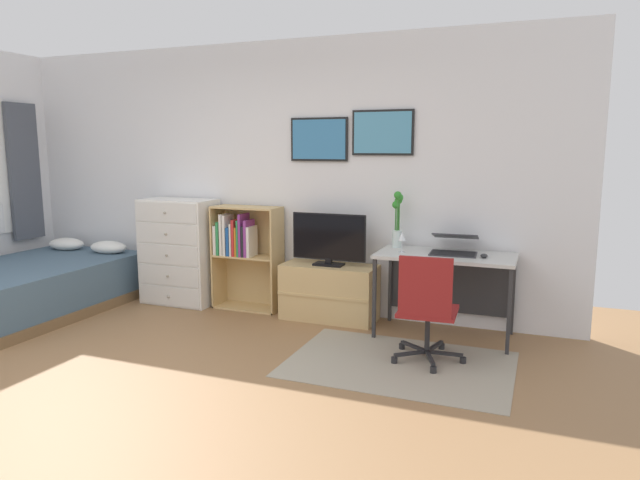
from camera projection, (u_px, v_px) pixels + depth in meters
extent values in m
plane|color=#936B44|center=(115.00, 396.00, 3.85)|extent=(7.20, 7.20, 0.00)
cube|color=white|center=(272.00, 177.00, 5.86)|extent=(6.12, 0.06, 2.70)
cube|color=black|center=(319.00, 139.00, 5.56)|extent=(0.59, 0.02, 0.42)
cube|color=teal|center=(319.00, 139.00, 5.55)|extent=(0.55, 0.01, 0.38)
cube|color=black|center=(383.00, 133.00, 5.32)|extent=(0.59, 0.02, 0.42)
cube|color=#4C93B7|center=(382.00, 133.00, 5.31)|extent=(0.55, 0.01, 0.38)
cube|color=#4C515B|center=(24.00, 172.00, 6.52)|extent=(0.05, 0.40, 1.54)
cube|color=#9E937F|center=(399.00, 364.00, 4.41)|extent=(1.70, 1.20, 0.01)
cube|color=brown|center=(36.00, 305.00, 5.87)|extent=(1.39, 2.02, 0.10)
cube|color=#476075|center=(34.00, 282.00, 5.83)|extent=(1.35, 1.98, 0.39)
ellipsoid|color=white|center=(67.00, 244.00, 6.59)|extent=(0.44, 0.28, 0.14)
ellipsoid|color=white|center=(108.00, 247.00, 6.37)|extent=(0.44, 0.28, 0.14)
cube|color=white|center=(180.00, 251.00, 6.10)|extent=(0.78, 0.42, 1.12)
cube|color=silver|center=(169.00, 296.00, 5.97)|extent=(0.74, 0.01, 0.20)
sphere|color=#A59E8C|center=(168.00, 297.00, 5.96)|extent=(0.03, 0.03, 0.03)
cube|color=silver|center=(168.00, 276.00, 5.93)|extent=(0.74, 0.01, 0.20)
sphere|color=#A59E8C|center=(167.00, 276.00, 5.92)|extent=(0.03, 0.03, 0.03)
cube|color=silver|center=(167.00, 255.00, 5.90)|extent=(0.74, 0.01, 0.20)
sphere|color=#A59E8C|center=(166.00, 255.00, 5.88)|extent=(0.03, 0.03, 0.03)
cube|color=silver|center=(166.00, 234.00, 5.86)|extent=(0.74, 0.01, 0.20)
sphere|color=#A59E8C|center=(165.00, 234.00, 5.85)|extent=(0.03, 0.03, 0.03)
cube|color=silver|center=(165.00, 212.00, 5.83)|extent=(0.74, 0.01, 0.20)
sphere|color=#A59E8C|center=(165.00, 213.00, 5.81)|extent=(0.03, 0.03, 0.03)
cube|color=tan|center=(219.00, 256.00, 6.00)|extent=(0.02, 0.30, 1.06)
cube|color=tan|center=(278.00, 260.00, 5.75)|extent=(0.02, 0.30, 1.06)
cube|color=tan|center=(249.00, 307.00, 5.96)|extent=(0.70, 0.30, 0.02)
cube|color=tan|center=(247.00, 256.00, 5.87)|extent=(0.67, 0.30, 0.02)
cube|color=tan|center=(246.00, 207.00, 5.79)|extent=(0.67, 0.30, 0.02)
cube|color=tan|center=(254.00, 256.00, 6.01)|extent=(0.70, 0.01, 1.06)
cube|color=white|center=(220.00, 239.00, 5.93)|extent=(0.03, 0.24, 0.30)
cube|color=#2D8C4C|center=(222.00, 238.00, 5.89)|extent=(0.03, 0.19, 0.34)
cube|color=white|center=(225.00, 234.00, 5.88)|extent=(0.03, 0.19, 0.42)
cube|color=white|center=(228.00, 235.00, 5.86)|extent=(0.03, 0.19, 0.41)
cube|color=#1E519E|center=(232.00, 241.00, 5.85)|extent=(0.03, 0.18, 0.29)
cube|color=white|center=(234.00, 239.00, 5.83)|extent=(0.02, 0.17, 0.33)
cube|color=red|center=(237.00, 237.00, 5.82)|extent=(0.03, 0.17, 0.37)
cube|color=orange|center=(240.00, 241.00, 5.84)|extent=(0.02, 0.22, 0.30)
cube|color=#2D8C4C|center=(242.00, 238.00, 5.82)|extent=(0.02, 0.21, 0.37)
cube|color=#8C388C|center=(244.00, 235.00, 5.80)|extent=(0.03, 0.21, 0.43)
cube|color=black|center=(246.00, 241.00, 5.79)|extent=(0.03, 0.18, 0.31)
cube|color=#8C388C|center=(249.00, 238.00, 5.78)|extent=(0.03, 0.20, 0.37)
cube|color=white|center=(252.00, 241.00, 5.77)|extent=(0.03, 0.19, 0.31)
cube|color=tan|center=(329.00, 292.00, 5.53)|extent=(0.91, 0.40, 0.54)
cube|color=tan|center=(322.00, 297.00, 5.35)|extent=(0.91, 0.01, 0.02)
cube|color=black|center=(329.00, 264.00, 5.47)|extent=(0.28, 0.16, 0.02)
cube|color=black|center=(329.00, 261.00, 5.46)|extent=(0.06, 0.04, 0.05)
cube|color=black|center=(329.00, 237.00, 5.43)|extent=(0.73, 0.02, 0.45)
cube|color=black|center=(328.00, 237.00, 5.42)|extent=(0.70, 0.01, 0.42)
cube|color=silver|center=(446.00, 256.00, 4.96)|extent=(1.18, 0.61, 0.03)
cube|color=#2D2D30|center=(374.00, 299.00, 4.97)|extent=(0.03, 0.03, 0.71)
cube|color=#2D2D30|center=(509.00, 312.00, 4.57)|extent=(0.03, 0.03, 0.71)
cube|color=#2D2D30|center=(390.00, 285.00, 5.47)|extent=(0.03, 0.03, 0.71)
cube|color=#2D2D30|center=(513.00, 296.00, 5.07)|extent=(0.03, 0.03, 0.71)
cube|color=#2D2D30|center=(450.00, 286.00, 5.28)|extent=(1.12, 0.02, 0.50)
cylinder|color=#232326|center=(463.00, 360.00, 4.42)|extent=(0.05, 0.05, 0.05)
cube|color=#232326|center=(445.00, 353.00, 4.46)|extent=(0.28, 0.05, 0.02)
cylinder|color=#232326|center=(442.00, 346.00, 4.73)|extent=(0.05, 0.05, 0.05)
cube|color=#232326|center=(434.00, 347.00, 4.62)|extent=(0.10, 0.28, 0.02)
cylinder|color=#232326|center=(402.00, 346.00, 4.74)|extent=(0.05, 0.05, 0.05)
cube|color=#232326|center=(414.00, 347.00, 4.62)|extent=(0.25, 0.18, 0.02)
cylinder|color=#232326|center=(394.00, 360.00, 4.43)|extent=(0.05, 0.05, 0.05)
cube|color=#232326|center=(411.00, 353.00, 4.46)|extent=(0.24, 0.20, 0.02)
cylinder|color=#232326|center=(433.00, 370.00, 4.23)|extent=(0.05, 0.05, 0.05)
cube|color=#232326|center=(430.00, 358.00, 4.37)|extent=(0.13, 0.27, 0.02)
cylinder|color=#232326|center=(427.00, 331.00, 4.48)|extent=(0.04, 0.04, 0.30)
cube|color=maroon|center=(428.00, 311.00, 4.45)|extent=(0.46, 0.46, 0.03)
cube|color=maroon|center=(425.00, 287.00, 4.23)|extent=(0.40, 0.06, 0.45)
cube|color=#333338|center=(453.00, 254.00, 4.94)|extent=(0.41, 0.29, 0.01)
cube|color=black|center=(453.00, 253.00, 4.94)|extent=(0.38, 0.26, 0.00)
cube|color=#333338|center=(456.00, 236.00, 5.08)|extent=(0.41, 0.27, 0.08)
cube|color=black|center=(455.00, 236.00, 5.07)|extent=(0.39, 0.25, 0.06)
ellipsoid|color=#262628|center=(484.00, 256.00, 4.80)|extent=(0.06, 0.10, 0.03)
cylinder|color=silver|center=(397.00, 239.00, 5.28)|extent=(0.09, 0.09, 0.16)
cylinder|color=#3D8438|center=(399.00, 220.00, 5.25)|extent=(0.01, 0.01, 0.41)
sphere|color=#308B2C|center=(400.00, 198.00, 5.22)|extent=(0.07, 0.07, 0.07)
cylinder|color=#3D8438|center=(398.00, 221.00, 5.27)|extent=(0.01, 0.01, 0.39)
sphere|color=#308B2C|center=(398.00, 200.00, 5.24)|extent=(0.07, 0.07, 0.07)
cylinder|color=#3D8438|center=(396.00, 224.00, 5.27)|extent=(0.01, 0.01, 0.35)
sphere|color=#308B2C|center=(396.00, 205.00, 5.24)|extent=(0.07, 0.07, 0.07)
cylinder|color=#3D8438|center=(397.00, 219.00, 5.24)|extent=(0.01, 0.01, 0.44)
sphere|color=#308B2C|center=(398.00, 195.00, 5.20)|extent=(0.07, 0.07, 0.07)
cylinder|color=silver|center=(402.00, 252.00, 5.04)|extent=(0.06, 0.06, 0.01)
cylinder|color=silver|center=(402.00, 246.00, 5.03)|extent=(0.01, 0.01, 0.10)
cone|color=silver|center=(402.00, 236.00, 5.02)|extent=(0.07, 0.07, 0.07)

